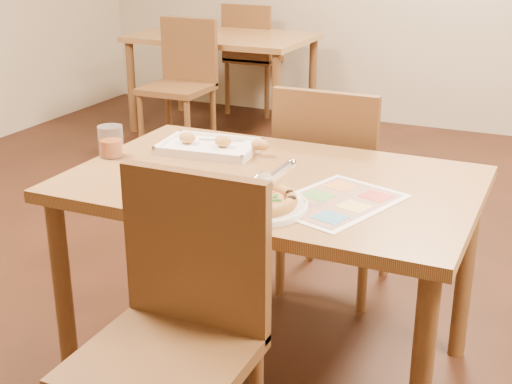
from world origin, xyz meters
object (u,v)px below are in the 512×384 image
at_px(pizza_cutter, 272,178).
at_px(menu, 336,201).
at_px(bg_chair_near, 183,69).
at_px(bg_table, 223,46).
at_px(plate, 256,206).
at_px(glass_tumbler, 111,143).
at_px(chair_near, 180,304).
at_px(pizza, 256,200).
at_px(appetizer_tray, 212,147).
at_px(chair_far, 330,169).
at_px(bg_chair_far, 251,46).
at_px(dining_table, 272,202).

xyz_separation_m(pizza_cutter, menu, (0.16, 0.10, -0.08)).
bearing_deg(bg_chair_near, bg_table, 90.00).
relative_size(bg_chair_near, menu, 1.19).
xyz_separation_m(bg_chair_near, plate, (1.66, -2.46, 0.16)).
bearing_deg(bg_chair_near, glass_tumbler, -65.88).
height_order(chair_near, menu, chair_near).
height_order(pizza, appetizer_tray, appetizer_tray).
xyz_separation_m(plate, menu, (0.19, 0.14, -0.01)).
bearing_deg(appetizer_tray, pizza, -49.99).
distance_m(bg_table, appetizer_tray, 2.92).
bearing_deg(chair_near, pizza, 79.04).
distance_m(bg_chair_near, glass_tumbler, 2.44).
distance_m(chair_far, pizza_cutter, 0.87).
relative_size(chair_far, bg_table, 0.36).
distance_m(chair_near, bg_chair_far, 4.22).
xyz_separation_m(bg_chair_far, glass_tumbler, (0.99, -3.32, 0.20)).
distance_m(bg_table, pizza_cutter, 3.47).
relative_size(chair_far, bg_chair_far, 1.00).
relative_size(pizza, appetizer_tray, 0.60).
height_order(chair_near, bg_table, chair_near).
distance_m(dining_table, bg_chair_far, 3.67).
xyz_separation_m(bg_chair_near, menu, (1.86, -2.32, 0.16)).
xyz_separation_m(plate, pizza_cutter, (0.03, 0.04, 0.08)).
relative_size(dining_table, chair_near, 2.77).
height_order(chair_near, chair_far, same).
distance_m(appetizer_tray, menu, 0.64).
distance_m(chair_far, menu, 0.78).
relative_size(appetizer_tray, menu, 1.03).
bearing_deg(pizza_cutter, bg_chair_near, 60.03).
relative_size(bg_table, plate, 4.32).
bearing_deg(pizza_cutter, bg_table, 54.32).
relative_size(bg_chair_near, appetizer_tray, 1.16).
relative_size(dining_table, plate, 4.32).
relative_size(pizza_cutter, menu, 0.37).
bearing_deg(bg_chair_far, pizza, 114.99).
height_order(bg_chair_far, plate, bg_chair_far).
bearing_deg(glass_tumbler, dining_table, 2.04).
bearing_deg(bg_chair_near, appetizer_tray, -57.46).
relative_size(dining_table, bg_table, 1.00).
distance_m(pizza, appetizer_tray, 0.59).
distance_m(chair_far, appetizer_tray, 0.55).
distance_m(bg_chair_near, plate, 2.97).
bearing_deg(pizza, menu, 37.63).
relative_size(bg_table, appetizer_tray, 3.20).
xyz_separation_m(appetizer_tray, glass_tumbler, (-0.29, -0.20, 0.03)).
bearing_deg(bg_chair_far, glass_tumbler, 106.65).
height_order(pizza, glass_tumbler, glass_tumbler).
relative_size(chair_far, menu, 1.19).
xyz_separation_m(chair_far, bg_chair_near, (-1.60, 1.60, 0.00)).
bearing_deg(bg_chair_far, plate, 115.01).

